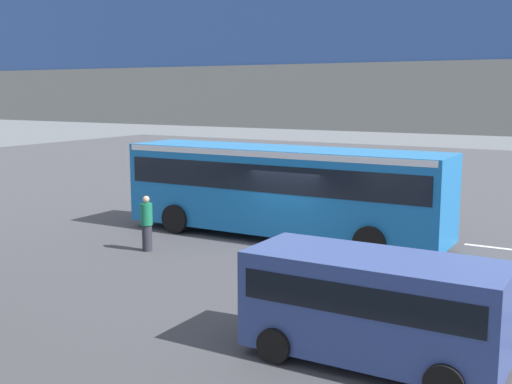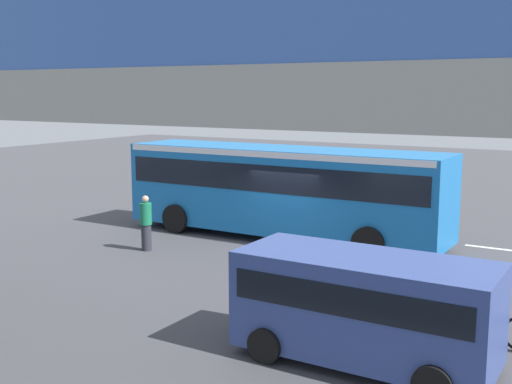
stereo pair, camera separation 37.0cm
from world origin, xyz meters
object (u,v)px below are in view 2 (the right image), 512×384
city_bus (282,184)px  traffic_sign (191,163)px  pedestrian (146,223)px  parked_van (365,302)px

city_bus → traffic_sign: size_ratio=4.12×
city_bus → traffic_sign: 7.43m
traffic_sign → pedestrian: bearing=116.5°
city_bus → pedestrian: (2.87, 3.83, -1.00)m
city_bus → parked_van: size_ratio=2.40×
parked_van → pedestrian: 10.22m
parked_van → traffic_sign: bearing=-42.6°
pedestrian → traffic_sign: (3.67, -7.36, 1.00)m
parked_van → pedestrian: parked_van is taller
parked_van → traffic_sign: (12.85, -11.83, 0.71)m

